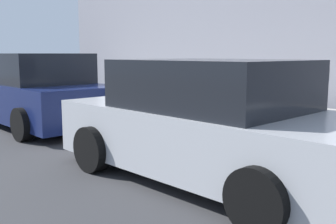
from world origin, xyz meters
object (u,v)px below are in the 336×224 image
(suitcase_silver_6, at_px, (161,106))
(fire_hydrant, at_px, (140,98))
(suitcase_red_3, at_px, (209,112))
(suitcase_navy_5, at_px, (175,104))
(suitcase_olive_1, at_px, (244,117))
(suitcase_teal_4, at_px, (188,108))
(suitcase_maroon_2, at_px, (228,115))
(parked_car_silver_0, at_px, (211,124))
(parking_meter, at_px, (323,94))
(parked_car_navy_1, at_px, (38,92))
(bollard_post, at_px, (121,95))
(suitcase_black_0, at_px, (268,121))

(suitcase_silver_6, relative_size, fire_hydrant, 0.77)
(suitcase_red_3, xyz_separation_m, suitcase_navy_5, (1.03, 0.00, 0.07))
(suitcase_red_3, bearing_deg, suitcase_olive_1, 174.80)
(suitcase_teal_4, height_order, suitcase_navy_5, suitcase_navy_5)
(suitcase_olive_1, distance_m, fire_hydrant, 3.22)
(suitcase_maroon_2, xyz_separation_m, fire_hydrant, (2.75, 0.04, 0.11))
(suitcase_teal_4, xyz_separation_m, suitcase_navy_5, (0.52, -0.08, 0.04))
(suitcase_teal_4, distance_m, parked_car_silver_0, 3.44)
(suitcase_teal_4, distance_m, fire_hydrant, 1.74)
(suitcase_navy_5, relative_size, parking_meter, 0.74)
(suitcase_maroon_2, distance_m, suitcase_navy_5, 1.54)
(suitcase_olive_1, xyz_separation_m, parked_car_navy_1, (4.08, 2.20, 0.33))
(suitcase_red_3, distance_m, fire_hydrant, 2.25)
(suitcase_navy_5, bearing_deg, suitcase_silver_6, -3.87)
(suitcase_maroon_2, height_order, suitcase_silver_6, suitcase_maroon_2)
(suitcase_red_3, height_order, suitcase_navy_5, suitcase_navy_5)
(suitcase_olive_1, height_order, parking_meter, parking_meter)
(parked_car_silver_0, height_order, parked_car_navy_1, parked_car_navy_1)
(suitcase_maroon_2, relative_size, bollard_post, 1.03)
(suitcase_maroon_2, bearing_deg, suitcase_red_3, 0.06)
(suitcase_silver_6, bearing_deg, suitcase_red_3, 178.78)
(suitcase_olive_1, height_order, suitcase_silver_6, suitcase_olive_1)
(parking_meter, height_order, parked_car_navy_1, parked_car_navy_1)
(bollard_post, bearing_deg, suitcase_red_3, -176.18)
(suitcase_silver_6, bearing_deg, parking_meter, -177.40)
(suitcase_maroon_2, height_order, suitcase_red_3, suitcase_maroon_2)
(suitcase_silver_6, distance_m, parking_meter, 3.94)
(suitcase_red_3, height_order, suitcase_silver_6, suitcase_red_3)
(suitcase_teal_4, relative_size, suitcase_navy_5, 0.92)
(suitcase_silver_6, xyz_separation_m, parked_car_navy_1, (1.58, 2.32, 0.36))
(bollard_post, bearing_deg, suitcase_olive_1, -178.46)
(suitcase_navy_5, distance_m, parked_car_silver_0, 3.89)
(parked_car_navy_1, bearing_deg, suitcase_olive_1, -151.66)
(parking_meter, bearing_deg, suitcase_black_0, 11.40)
(fire_hydrant, bearing_deg, suitcase_black_0, -179.03)
(parking_meter, relative_size, parked_car_silver_0, 0.29)
(suitcase_navy_5, bearing_deg, suitcase_maroon_2, -179.92)
(suitcase_olive_1, distance_m, suitcase_teal_4, 1.48)
(parking_meter, height_order, parked_car_silver_0, parked_car_silver_0)
(suitcase_red_3, relative_size, suitcase_teal_4, 0.72)
(parking_meter, relative_size, parked_car_navy_1, 0.29)
(suitcase_olive_1, relative_size, suitcase_teal_4, 0.76)
(suitcase_olive_1, bearing_deg, parked_car_navy_1, 28.34)
(parking_meter, distance_m, parked_car_silver_0, 2.52)
(suitcase_black_0, bearing_deg, suitcase_navy_5, 0.54)
(suitcase_navy_5, relative_size, parked_car_navy_1, 0.22)
(suitcase_maroon_2, xyz_separation_m, suitcase_red_3, (0.51, 0.00, -0.01))
(parked_car_navy_1, bearing_deg, parking_meter, -155.47)
(bollard_post, bearing_deg, parking_meter, -175.61)
(suitcase_red_3, bearing_deg, parked_car_navy_1, 36.31)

